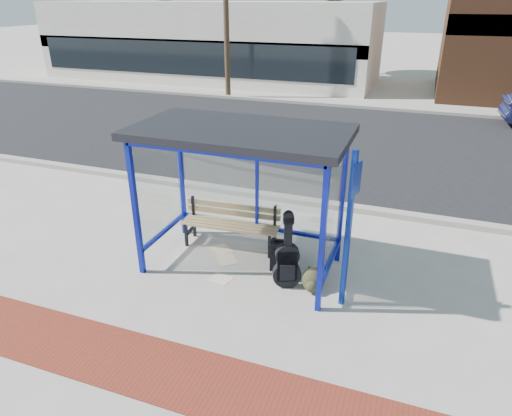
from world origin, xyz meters
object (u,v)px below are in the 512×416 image
at_px(suitcase, 280,256).
at_px(backpack, 312,281).
at_px(guitar_bag, 287,262).
at_px(bench, 231,222).

bearing_deg(suitcase, backpack, -42.32).
bearing_deg(suitcase, guitar_bag, -70.32).
xyz_separation_m(bench, guitar_bag, (1.34, -0.94, -0.02)).
relative_size(bench, suitcase, 3.13).
xyz_separation_m(guitar_bag, backpack, (0.41, 0.02, -0.27)).
bearing_deg(guitar_bag, backpack, -20.62).
bearing_deg(guitar_bag, suitcase, 96.21).
relative_size(guitar_bag, backpack, 3.19).
height_order(suitcase, backpack, suitcase).
distance_m(guitar_bag, suitcase, 0.54).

